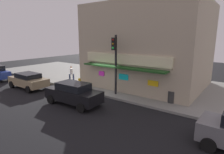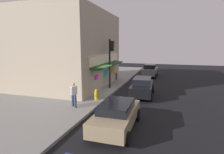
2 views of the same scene
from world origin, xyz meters
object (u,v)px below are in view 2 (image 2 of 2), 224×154
trash_can (115,76)px  parked_car_grey (150,70)px  pedestrian (74,94)px  parked_car_black (142,87)px  parked_car_tan (116,115)px  traffic_light (111,57)px  fire_hydrant (96,95)px

trash_can → parked_car_grey: parked_car_grey is taller
trash_can → pedestrian: size_ratio=0.50×
parked_car_black → parked_car_grey: parked_car_grey is taller
trash_can → parked_car_tan: (-12.40, -3.72, 0.17)m
traffic_light → trash_can: traffic_light is taller
parked_car_black → parked_car_grey: 10.35m
fire_hydrant → trash_can: 8.47m
traffic_light → parked_car_tan: traffic_light is taller
parked_car_grey → traffic_light: bearing=162.0°
fire_hydrant → parked_car_grey: bearing=-12.2°
trash_can → fire_hydrant: bearing=-173.5°
fire_hydrant → parked_car_black: (2.70, -3.15, 0.26)m
parked_car_tan → traffic_light: bearing=19.7°
fire_hydrant → parked_car_tan: size_ratio=0.20×
traffic_light → parked_car_tan: (-8.02, -2.87, -2.47)m
pedestrian → parked_car_tan: size_ratio=0.40×
pedestrian → parked_car_tan: (-1.99, -3.58, -0.32)m
traffic_light → fire_hydrant: traffic_light is taller
traffic_light → trash_can: 5.19m
trash_can → parked_car_tan: 12.95m
parked_car_black → traffic_light: bearing=67.7°
traffic_light → pedestrian: size_ratio=2.83×
fire_hydrant → pedestrian: (-2.00, 0.82, 0.52)m
trash_can → parked_car_black: bearing=-144.3°
fire_hydrant → parked_car_tan: (-3.99, -2.76, 0.19)m
fire_hydrant → parked_car_black: size_ratio=0.19×
trash_can → parked_car_tan: size_ratio=0.20×
parked_car_tan → fire_hydrant: bearing=34.6°
trash_can → parked_car_black: (-5.72, -4.11, 0.24)m
parked_car_black → pedestrian: bearing=139.8°
trash_can → parked_car_tan: parked_car_tan is taller
traffic_light → fire_hydrant: (-4.03, -0.11, -2.67)m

